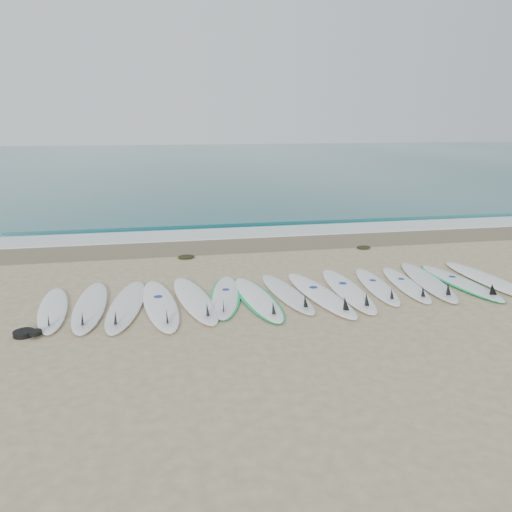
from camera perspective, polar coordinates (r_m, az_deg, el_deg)
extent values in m
plane|color=tan|center=(9.75, 3.63, -4.45)|extent=(120.00, 120.00, 0.00)
cube|color=#1C5D61|center=(41.57, -7.79, 10.69)|extent=(120.00, 55.00, 0.03)
cube|color=#70614A|center=(13.59, -0.68, 1.33)|extent=(120.00, 1.80, 0.01)
cube|color=silver|center=(14.93, -1.63, 2.66)|extent=(120.00, 1.40, 0.04)
cube|color=#1C5D61|center=(16.37, -2.49, 3.90)|extent=(120.00, 1.00, 0.10)
ellipsoid|color=white|center=(9.63, -22.19, -5.62)|extent=(0.78, 2.41, 0.08)
cone|color=black|center=(8.77, -22.64, -6.73)|extent=(0.23, 0.28, 0.25)
ellipsoid|color=white|center=(9.54, -18.40, -5.40)|extent=(0.57, 2.67, 0.09)
cone|color=black|center=(8.58, -19.24, -6.69)|extent=(0.23, 0.29, 0.28)
ellipsoid|color=silver|center=(9.40, -14.58, -5.41)|extent=(0.86, 2.76, 0.09)
cone|color=black|center=(8.44, -15.77, -6.77)|extent=(0.26, 0.31, 0.29)
ellipsoid|color=white|center=(9.31, -10.93, -5.38)|extent=(0.88, 2.82, 0.09)
cone|color=black|center=(8.31, -10.15, -6.72)|extent=(0.27, 0.32, 0.30)
cylinder|color=navy|center=(9.54, -11.13, -4.58)|extent=(0.18, 0.18, 0.01)
ellipsoid|color=white|center=(9.46, -7.09, -4.87)|extent=(0.99, 2.79, 0.09)
cone|color=black|center=(8.50, -5.59, -6.06)|extent=(0.27, 0.32, 0.29)
ellipsoid|color=white|center=(9.59, -3.52, -4.53)|extent=(0.90, 2.48, 0.08)
ellipsoid|color=#01BF61|center=(9.59, -3.52, -4.57)|extent=(0.98, 2.51, 0.06)
cone|color=black|center=(8.71, -3.74, -5.64)|extent=(0.25, 0.29, 0.26)
cylinder|color=navy|center=(9.79, -3.48, -3.85)|extent=(0.16, 0.16, 0.01)
ellipsoid|color=white|center=(9.44, 0.14, -4.82)|extent=(0.80, 2.59, 0.08)
ellipsoid|color=#01BF61|center=(9.44, 0.14, -4.86)|extent=(0.89, 2.62, 0.06)
cone|color=black|center=(8.55, 1.99, -5.94)|extent=(0.24, 0.29, 0.27)
ellipsoid|color=white|center=(9.73, 3.49, -4.22)|extent=(0.82, 2.50, 0.08)
cone|color=black|center=(8.91, 5.65, -5.17)|extent=(0.24, 0.29, 0.26)
ellipsoid|color=white|center=(9.72, 7.24, -4.30)|extent=(0.96, 2.82, 0.09)
cone|color=black|center=(8.83, 10.18, -5.37)|extent=(0.27, 0.33, 0.29)
cylinder|color=navy|center=(9.93, 6.57, -3.57)|extent=(0.18, 0.18, 0.01)
ellipsoid|color=white|center=(10.04, 10.37, -3.80)|extent=(0.63, 2.74, 0.09)
cone|color=black|center=(9.12, 12.52, -4.86)|extent=(0.24, 0.30, 0.29)
cylinder|color=navy|center=(10.26, 9.89, -3.09)|extent=(0.16, 0.16, 0.01)
ellipsoid|color=white|center=(10.42, 13.57, -3.31)|extent=(0.73, 2.42, 0.08)
cone|color=black|center=(9.60, 15.25, -4.16)|extent=(0.23, 0.27, 0.25)
cylinder|color=navy|center=(10.61, 13.20, -2.72)|extent=(0.15, 0.15, 0.01)
ellipsoid|color=white|center=(10.67, 16.68, -3.09)|extent=(0.70, 2.36, 0.08)
cone|color=black|center=(9.90, 18.54, -3.87)|extent=(0.22, 0.27, 0.25)
cylinder|color=navy|center=(10.86, 16.26, -2.53)|extent=(0.15, 0.15, 0.01)
ellipsoid|color=silver|center=(11.00, 18.96, -2.70)|extent=(0.91, 2.75, 0.09)
cone|color=black|center=(10.10, 21.11, -3.55)|extent=(0.26, 0.31, 0.29)
ellipsoid|color=white|center=(11.17, 22.25, -2.77)|extent=(0.75, 2.56, 0.08)
ellipsoid|color=#01BF61|center=(11.17, 22.25, -2.79)|extent=(0.84, 2.59, 0.06)
cone|color=black|center=(10.47, 25.41, -3.46)|extent=(0.24, 0.29, 0.27)
cylinder|color=navy|center=(11.34, 21.53, -2.21)|extent=(0.16, 0.16, 0.01)
ellipsoid|color=white|center=(11.50, 25.17, -2.56)|extent=(0.81, 2.92, 0.09)
ellipsoid|color=black|center=(12.36, -7.99, -0.08)|extent=(0.41, 0.32, 0.08)
ellipsoid|color=black|center=(13.46, 12.19, 0.98)|extent=(0.38, 0.29, 0.07)
cylinder|color=black|center=(8.76, -25.02, -8.02)|extent=(0.32, 0.32, 0.08)
cylinder|color=black|center=(8.60, -23.90, -8.01)|extent=(0.20, 0.20, 0.06)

